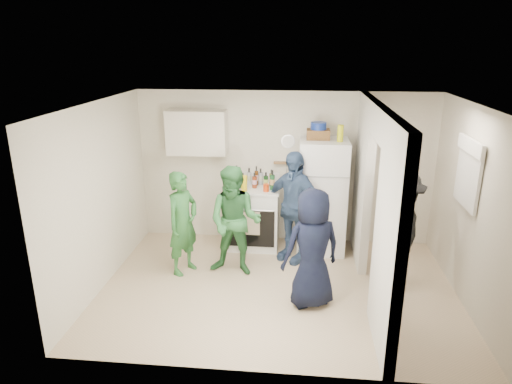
% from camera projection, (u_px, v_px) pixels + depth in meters
% --- Properties ---
extents(floor, '(4.80, 4.80, 0.00)m').
position_uv_depth(floor, '(278.00, 288.00, 6.27)').
color(floor, '#C8AD8D').
rests_on(floor, ground).
extents(wall_back, '(4.80, 0.00, 4.80)m').
position_uv_depth(wall_back, '(284.00, 168.00, 7.49)').
color(wall_back, silver).
rests_on(wall_back, floor).
extents(wall_front, '(4.80, 0.00, 4.80)m').
position_uv_depth(wall_front, '(270.00, 263.00, 4.27)').
color(wall_front, silver).
rests_on(wall_front, floor).
extents(wall_left, '(0.00, 3.40, 3.40)m').
position_uv_depth(wall_left, '(100.00, 196.00, 6.11)').
color(wall_left, silver).
rests_on(wall_left, floor).
extents(wall_right, '(0.00, 3.40, 3.40)m').
position_uv_depth(wall_right, '(472.00, 209.00, 5.65)').
color(wall_right, silver).
rests_on(wall_right, floor).
extents(ceiling, '(4.80, 4.80, 0.00)m').
position_uv_depth(ceiling, '(281.00, 105.00, 5.49)').
color(ceiling, white).
rests_on(ceiling, wall_back).
extents(partition_pier_back, '(0.12, 1.20, 2.50)m').
position_uv_depth(partition_pier_back, '(363.00, 181.00, 6.80)').
color(partition_pier_back, silver).
rests_on(partition_pier_back, floor).
extents(partition_pier_front, '(0.12, 1.20, 2.50)m').
position_uv_depth(partition_pier_front, '(389.00, 242.00, 4.73)').
color(partition_pier_front, silver).
rests_on(partition_pier_front, floor).
extents(partition_header, '(0.12, 1.00, 0.40)m').
position_uv_depth(partition_header, '(381.00, 123.00, 5.44)').
color(partition_header, silver).
rests_on(partition_header, partition_pier_back).
extents(stove, '(0.85, 0.70, 1.01)m').
position_uv_depth(stove, '(253.00, 217.00, 7.45)').
color(stove, white).
rests_on(stove, floor).
extents(upper_cabinet, '(0.95, 0.34, 0.70)m').
position_uv_depth(upper_cabinet, '(197.00, 132.00, 7.26)').
color(upper_cabinet, silver).
rests_on(upper_cabinet, wall_back).
extents(fridge, '(0.74, 0.72, 1.81)m').
position_uv_depth(fridge, '(322.00, 196.00, 7.20)').
color(fridge, white).
rests_on(fridge, floor).
extents(wicker_basket, '(0.35, 0.25, 0.15)m').
position_uv_depth(wicker_basket, '(318.00, 134.00, 6.95)').
color(wicker_basket, brown).
rests_on(wicker_basket, fridge).
extents(blue_bowl, '(0.24, 0.24, 0.11)m').
position_uv_depth(blue_bowl, '(319.00, 126.00, 6.91)').
color(blue_bowl, navy).
rests_on(blue_bowl, wicker_basket).
extents(yellow_cup_stack_top, '(0.09, 0.09, 0.25)m').
position_uv_depth(yellow_cup_stack_top, '(340.00, 133.00, 6.76)').
color(yellow_cup_stack_top, '#D4D812').
rests_on(yellow_cup_stack_top, fridge).
extents(wall_clock, '(0.22, 0.02, 0.22)m').
position_uv_depth(wall_clock, '(288.00, 141.00, 7.32)').
color(wall_clock, white).
rests_on(wall_clock, wall_back).
extents(spice_shelf, '(0.35, 0.08, 0.03)m').
position_uv_depth(spice_shelf, '(284.00, 163.00, 7.41)').
color(spice_shelf, olive).
rests_on(spice_shelf, wall_back).
extents(nook_window, '(0.03, 0.70, 0.80)m').
position_uv_depth(nook_window, '(470.00, 173.00, 5.72)').
color(nook_window, black).
rests_on(nook_window, wall_right).
extents(nook_window_frame, '(0.04, 0.76, 0.86)m').
position_uv_depth(nook_window_frame, '(469.00, 173.00, 5.72)').
color(nook_window_frame, white).
rests_on(nook_window_frame, wall_right).
extents(nook_valance, '(0.04, 0.82, 0.18)m').
position_uv_depth(nook_valance, '(471.00, 146.00, 5.61)').
color(nook_valance, white).
rests_on(nook_valance, wall_right).
extents(yellow_cup_stack_stove, '(0.09, 0.09, 0.25)m').
position_uv_depth(yellow_cup_stack_stove, '(244.00, 184.00, 7.06)').
color(yellow_cup_stack_stove, yellow).
rests_on(yellow_cup_stack_stove, stove).
extents(red_cup, '(0.09, 0.09, 0.12)m').
position_uv_depth(red_cup, '(266.00, 188.00, 7.07)').
color(red_cup, red).
rests_on(red_cup, stove).
extents(person_green_left, '(0.58, 0.66, 1.52)m').
position_uv_depth(person_green_left, '(183.00, 223.00, 6.51)').
color(person_green_left, '#306C2B').
rests_on(person_green_left, floor).
extents(person_green_center, '(0.85, 0.71, 1.60)m').
position_uv_depth(person_green_center, '(235.00, 222.00, 6.45)').
color(person_green_center, '#357A3E').
rests_on(person_green_center, floor).
extents(person_denim, '(1.07, 0.92, 1.72)m').
position_uv_depth(person_denim, '(293.00, 207.00, 6.86)').
color(person_denim, '#375178').
rests_on(person_denim, floor).
extents(person_navy, '(0.89, 0.76, 1.55)m').
position_uv_depth(person_navy, '(312.00, 249.00, 5.67)').
color(person_navy, black).
rests_on(person_navy, floor).
extents(person_nook, '(0.63, 1.08, 1.66)m').
position_uv_depth(person_nook, '(398.00, 230.00, 6.07)').
color(person_nook, black).
rests_on(person_nook, floor).
extents(bottle_a, '(0.06, 0.06, 0.32)m').
position_uv_depth(bottle_a, '(237.00, 175.00, 7.39)').
color(bottle_a, brown).
rests_on(bottle_a, stove).
extents(bottle_b, '(0.07, 0.07, 0.25)m').
position_uv_depth(bottle_b, '(243.00, 181.00, 7.21)').
color(bottle_b, '#1D571D').
rests_on(bottle_b, stove).
extents(bottle_c, '(0.07, 0.07, 0.27)m').
position_uv_depth(bottle_c, '(249.00, 176.00, 7.41)').
color(bottle_c, '#AEB5BC').
rests_on(bottle_c, stove).
extents(bottle_d, '(0.07, 0.07, 0.25)m').
position_uv_depth(bottle_d, '(254.00, 180.00, 7.23)').
color(bottle_d, maroon).
rests_on(bottle_d, stove).
extents(bottle_e, '(0.08, 0.08, 0.26)m').
position_uv_depth(bottle_e, '(261.00, 177.00, 7.40)').
color(bottle_e, '#9197A1').
rests_on(bottle_e, stove).
extents(bottle_f, '(0.07, 0.07, 0.24)m').
position_uv_depth(bottle_f, '(266.00, 180.00, 7.27)').
color(bottle_f, '#153A17').
rests_on(bottle_f, stove).
extents(bottle_g, '(0.06, 0.06, 0.27)m').
position_uv_depth(bottle_g, '(271.00, 178.00, 7.34)').
color(bottle_g, olive).
rests_on(bottle_g, stove).
extents(bottle_h, '(0.08, 0.08, 0.25)m').
position_uv_depth(bottle_h, '(234.00, 181.00, 7.18)').
color(bottle_h, silver).
rests_on(bottle_h, stove).
extents(bottle_i, '(0.06, 0.06, 0.32)m').
position_uv_depth(bottle_i, '(256.00, 176.00, 7.35)').
color(bottle_i, '#4F2B0D').
rests_on(bottle_i, stove).
extents(bottle_j, '(0.08, 0.08, 0.32)m').
position_uv_depth(bottle_j, '(272.00, 180.00, 7.13)').
color(bottle_j, '#1C5328').
rests_on(bottle_j, stove).
extents(bottle_k, '(0.08, 0.08, 0.31)m').
position_uv_depth(bottle_k, '(240.00, 177.00, 7.31)').
color(bottle_k, brown).
rests_on(bottle_k, stove).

